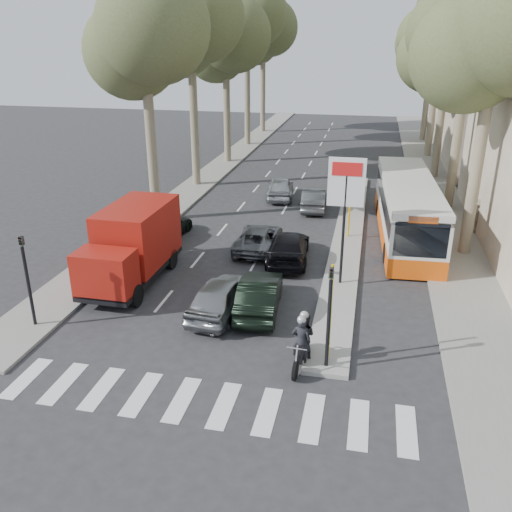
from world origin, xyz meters
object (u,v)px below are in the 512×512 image
(dark_hatchback, at_px, (260,295))
(red_truck, at_px, (133,244))
(silver_hatchback, at_px, (222,296))
(city_bus, at_px, (407,207))
(motorcycle, at_px, (302,340))

(dark_hatchback, xyz_separation_m, red_truck, (-5.93, 1.63, 1.03))
(silver_hatchback, bearing_deg, red_truck, -19.45)
(dark_hatchback, distance_m, city_bus, 11.62)
(city_bus, bearing_deg, red_truck, -147.82)
(silver_hatchback, relative_size, red_truck, 0.70)
(silver_hatchback, height_order, red_truck, red_truck)
(red_truck, xyz_separation_m, motorcycle, (8.04, -4.90, -0.89))
(city_bus, bearing_deg, silver_hatchback, -128.01)
(dark_hatchback, relative_size, motorcycle, 1.95)
(dark_hatchback, height_order, motorcycle, motorcycle)
(silver_hatchback, bearing_deg, city_bus, -119.75)
(dark_hatchback, bearing_deg, motorcycle, 117.80)
(silver_hatchback, relative_size, dark_hatchback, 1.01)
(silver_hatchback, relative_size, city_bus, 0.36)
(red_truck, distance_m, city_bus, 14.47)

